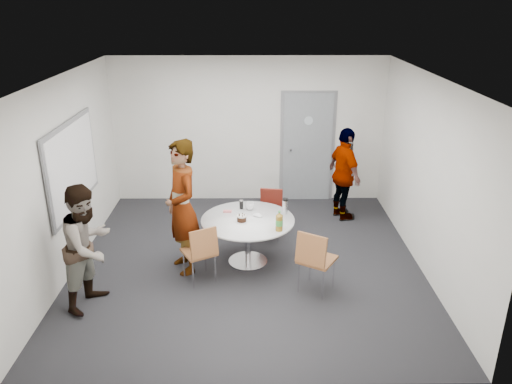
{
  "coord_description": "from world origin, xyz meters",
  "views": [
    {
      "loc": [
        0.07,
        -6.48,
        3.68
      ],
      "look_at": [
        0.12,
        0.25,
        1.02
      ],
      "focal_mm": 35.0,
      "sensor_mm": 36.0,
      "label": 1
    }
  ],
  "objects_px": {
    "table": "(250,225)",
    "person_right": "(344,174)",
    "chair_far": "(271,209)",
    "person_main": "(182,207)",
    "chair_near_right": "(314,256)",
    "chair_near_left": "(201,249)",
    "person_left": "(88,246)",
    "whiteboard": "(73,165)",
    "door": "(307,148)"
  },
  "relations": [
    {
      "from": "chair_near_right",
      "to": "person_left",
      "type": "distance_m",
      "value": 2.84
    },
    {
      "from": "chair_near_right",
      "to": "chair_far",
      "type": "bearing_deg",
      "value": 138.13
    },
    {
      "from": "chair_near_right",
      "to": "person_main",
      "type": "distance_m",
      "value": 1.93
    },
    {
      "from": "person_main",
      "to": "whiteboard",
      "type": "bearing_deg",
      "value": -130.06
    },
    {
      "from": "door",
      "to": "table",
      "type": "bearing_deg",
      "value": -113.34
    },
    {
      "from": "person_main",
      "to": "person_right",
      "type": "relative_size",
      "value": 1.18
    },
    {
      "from": "table",
      "to": "whiteboard",
      "type": "bearing_deg",
      "value": 175.53
    },
    {
      "from": "chair_near_left",
      "to": "person_right",
      "type": "relative_size",
      "value": 0.52
    },
    {
      "from": "chair_near_left",
      "to": "chair_near_right",
      "type": "bearing_deg",
      "value": -39.52
    },
    {
      "from": "door",
      "to": "chair_near_right",
      "type": "distance_m",
      "value": 3.34
    },
    {
      "from": "person_right",
      "to": "person_left",
      "type": "bearing_deg",
      "value": 106.86
    },
    {
      "from": "whiteboard",
      "to": "chair_far",
      "type": "distance_m",
      "value": 3.06
    },
    {
      "from": "door",
      "to": "chair_near_left",
      "type": "relative_size",
      "value": 2.51
    },
    {
      "from": "door",
      "to": "chair_near_right",
      "type": "xyz_separation_m",
      "value": [
        -0.23,
        -3.3,
        -0.48
      ]
    },
    {
      "from": "chair_near_left",
      "to": "chair_near_right",
      "type": "xyz_separation_m",
      "value": [
        1.49,
        -0.27,
        0.04
      ]
    },
    {
      "from": "door",
      "to": "whiteboard",
      "type": "xyz_separation_m",
      "value": [
        -3.56,
        -2.28,
        0.42
      ]
    },
    {
      "from": "person_main",
      "to": "person_left",
      "type": "bearing_deg",
      "value": -77.78
    },
    {
      "from": "person_main",
      "to": "table",
      "type": "bearing_deg",
      "value": 74.19
    },
    {
      "from": "chair_near_left",
      "to": "person_right",
      "type": "distance_m",
      "value": 3.12
    },
    {
      "from": "person_main",
      "to": "person_right",
      "type": "distance_m",
      "value": 3.09
    },
    {
      "from": "chair_near_right",
      "to": "person_main",
      "type": "xyz_separation_m",
      "value": [
        -1.77,
        0.65,
        0.41
      ]
    },
    {
      "from": "door",
      "to": "person_right",
      "type": "distance_m",
      "value": 1.09
    },
    {
      "from": "door",
      "to": "table",
      "type": "distance_m",
      "value": 2.73
    },
    {
      "from": "table",
      "to": "person_main",
      "type": "relative_size",
      "value": 0.7
    },
    {
      "from": "chair_near_left",
      "to": "person_right",
      "type": "xyz_separation_m",
      "value": [
        2.27,
        2.12,
        0.3
      ]
    },
    {
      "from": "door",
      "to": "person_right",
      "type": "bearing_deg",
      "value": -58.75
    },
    {
      "from": "whiteboard",
      "to": "person_left",
      "type": "distance_m",
      "value": 1.47
    },
    {
      "from": "table",
      "to": "chair_near_right",
      "type": "distance_m",
      "value": 1.18
    },
    {
      "from": "table",
      "to": "person_right",
      "type": "height_order",
      "value": "person_right"
    },
    {
      "from": "door",
      "to": "person_left",
      "type": "relative_size",
      "value": 1.31
    },
    {
      "from": "person_right",
      "to": "chair_near_left",
      "type": "bearing_deg",
      "value": 114.19
    },
    {
      "from": "whiteboard",
      "to": "person_left",
      "type": "relative_size",
      "value": 1.18
    },
    {
      "from": "whiteboard",
      "to": "table",
      "type": "bearing_deg",
      "value": -4.47
    },
    {
      "from": "chair_near_left",
      "to": "chair_far",
      "type": "relative_size",
      "value": 1.06
    },
    {
      "from": "table",
      "to": "chair_near_left",
      "type": "distance_m",
      "value": 0.86
    },
    {
      "from": "chair_far",
      "to": "person_main",
      "type": "bearing_deg",
      "value": 49.56
    },
    {
      "from": "door",
      "to": "person_main",
      "type": "relative_size",
      "value": 1.11
    },
    {
      "from": "door",
      "to": "person_left",
      "type": "distance_m",
      "value": 4.65
    },
    {
      "from": "chair_near_right",
      "to": "person_right",
      "type": "bearing_deg",
      "value": 103.42
    },
    {
      "from": "table",
      "to": "person_right",
      "type": "bearing_deg",
      "value": 43.98
    },
    {
      "from": "chair_near_right",
      "to": "person_left",
      "type": "relative_size",
      "value": 0.56
    },
    {
      "from": "table",
      "to": "person_left",
      "type": "height_order",
      "value": "person_left"
    },
    {
      "from": "whiteboard",
      "to": "table",
      "type": "xyz_separation_m",
      "value": [
        2.49,
        -0.19,
        -0.85
      ]
    },
    {
      "from": "table",
      "to": "chair_near_left",
      "type": "xyz_separation_m",
      "value": [
        -0.65,
        -0.56,
        -0.09
      ]
    },
    {
      "from": "chair_near_left",
      "to": "chair_far",
      "type": "distance_m",
      "value": 1.74
    },
    {
      "from": "chair_near_right",
      "to": "chair_far",
      "type": "distance_m",
      "value": 1.78
    },
    {
      "from": "chair_near_right",
      "to": "person_left",
      "type": "height_order",
      "value": "person_left"
    },
    {
      "from": "chair_far",
      "to": "person_left",
      "type": "bearing_deg",
      "value": 49.12
    },
    {
      "from": "chair_far",
      "to": "person_main",
      "type": "xyz_separation_m",
      "value": [
        -1.26,
        -1.05,
        0.48
      ]
    },
    {
      "from": "whiteboard",
      "to": "chair_near_right",
      "type": "distance_m",
      "value": 3.6
    }
  ]
}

